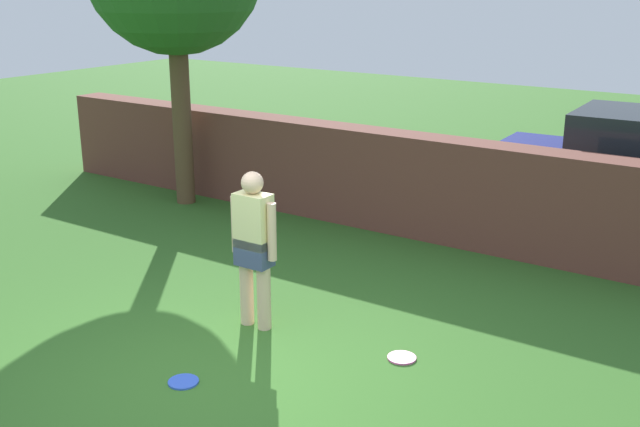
# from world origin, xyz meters

# --- Properties ---
(ground_plane) EXTENTS (40.00, 40.00, 0.00)m
(ground_plane) POSITION_xyz_m (0.00, 0.00, 0.00)
(ground_plane) COLOR #336623
(brick_wall) EXTENTS (11.02, 0.50, 1.38)m
(brick_wall) POSITION_xyz_m (-1.50, 4.66, 0.69)
(brick_wall) COLOR brown
(brick_wall) RESTS_ON ground
(person) EXTENTS (0.54, 0.22, 1.62)m
(person) POSITION_xyz_m (-0.37, 1.13, 0.90)
(person) COLOR beige
(person) RESTS_ON ground
(frisbee_pink) EXTENTS (0.27, 0.27, 0.02)m
(frisbee_pink) POSITION_xyz_m (1.21, 1.34, 0.01)
(frisbee_pink) COLOR pink
(frisbee_pink) RESTS_ON ground
(frisbee_blue) EXTENTS (0.27, 0.27, 0.02)m
(frisbee_blue) POSITION_xyz_m (-0.17, -0.13, 0.01)
(frisbee_blue) COLOR blue
(frisbee_blue) RESTS_ON ground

